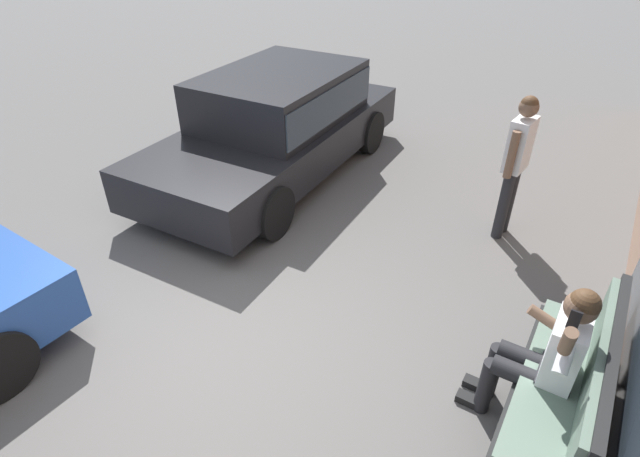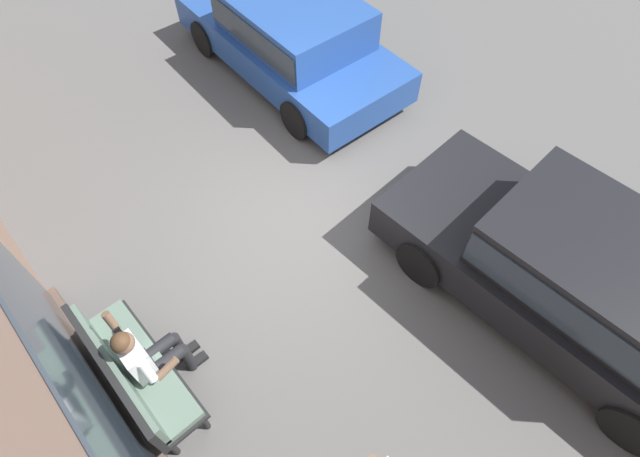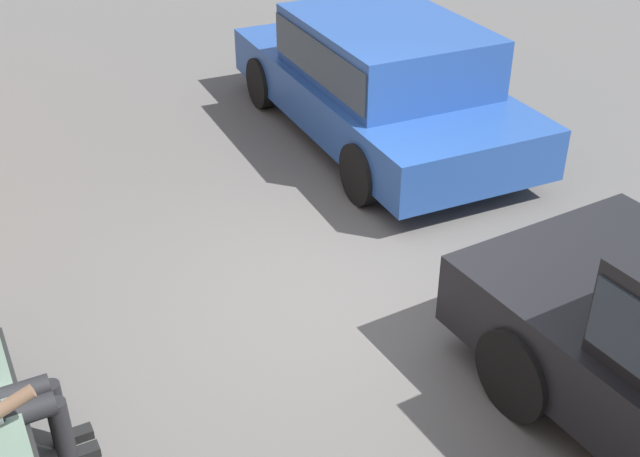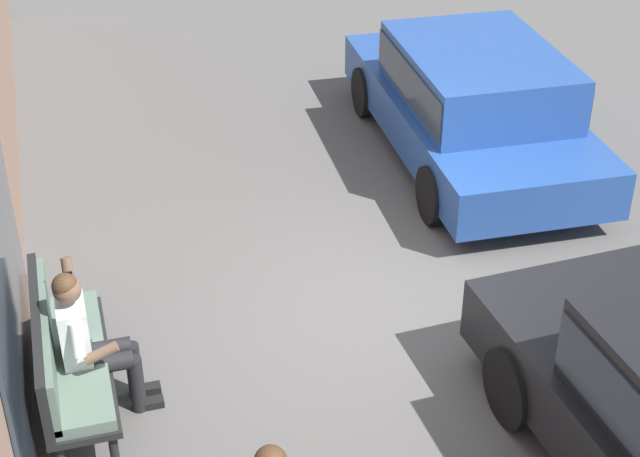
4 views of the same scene
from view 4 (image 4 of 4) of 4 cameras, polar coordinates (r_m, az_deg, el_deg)
name	(u,v)px [view 4 (image 4 of 4)]	position (r m, az deg, el deg)	size (l,w,h in m)	color
ground_plane	(380,309)	(9.30, 3.50, -4.67)	(60.00, 60.00, 0.00)	#565451
bench	(62,355)	(8.06, -14.78, -7.12)	(1.76, 0.55, 1.03)	black
person_on_phone	(89,340)	(7.96, -13.28, -6.31)	(0.73, 0.74, 1.37)	black
parked_car_mid	(473,98)	(11.66, 8.90, 7.49)	(4.48, 2.15, 1.42)	#23478E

